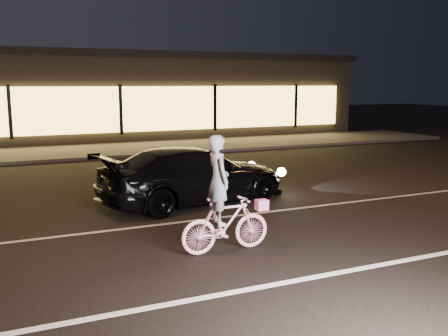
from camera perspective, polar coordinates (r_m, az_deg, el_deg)
name	(u,v)px	position (r m, az deg, el deg)	size (l,w,h in m)	color
ground	(307,240)	(9.05, 9.42, -8.14)	(90.00, 90.00, 0.00)	black
lane_stripe_near	(362,268)	(7.91, 15.49, -10.98)	(60.00, 0.12, 0.01)	silver
lane_stripe_far	(255,213)	(10.70, 3.52, -5.20)	(60.00, 0.10, 0.01)	gray
sidewalk	(132,149)	(20.91, -10.51, 2.13)	(30.00, 4.00, 0.12)	#383533
storefront	(103,95)	(26.58, -13.70, 8.12)	(25.40, 8.42, 4.20)	black
cyclist	(224,211)	(8.15, -0.03, -4.94)	(1.55, 0.53, 1.95)	#FF3C82
sedan	(194,175)	(11.52, -3.43, -0.83)	(4.75, 2.63, 1.30)	black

